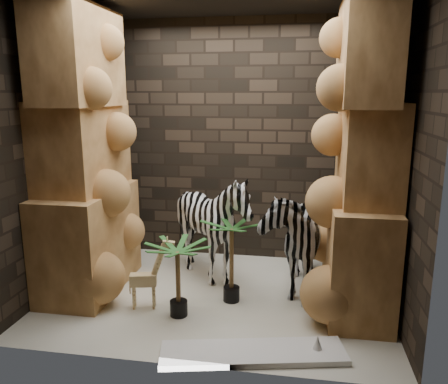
% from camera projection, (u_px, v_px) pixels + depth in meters
% --- Properties ---
extents(floor, '(3.50, 3.50, 0.00)m').
position_uv_depth(floor, '(216.00, 296.00, 4.70)').
color(floor, white).
rests_on(floor, ground).
extents(wall_back, '(3.50, 0.00, 3.50)m').
position_uv_depth(wall_back, '(234.00, 142.00, 5.57)').
color(wall_back, '#31261C').
rests_on(wall_back, ground).
extents(wall_front, '(3.50, 0.00, 3.50)m').
position_uv_depth(wall_front, '(183.00, 180.00, 3.17)').
color(wall_front, '#31261C').
rests_on(wall_front, ground).
extents(wall_left, '(0.00, 3.00, 3.00)m').
position_uv_depth(wall_left, '(52.00, 152.00, 4.66)').
color(wall_left, '#31261C').
rests_on(wall_left, ground).
extents(wall_right, '(0.00, 3.00, 3.00)m').
position_uv_depth(wall_right, '(401.00, 160.00, 4.08)').
color(wall_right, '#31261C').
rests_on(wall_right, ground).
extents(rock_pillar_left, '(0.68, 1.30, 3.00)m').
position_uv_depth(rock_pillar_left, '(83.00, 153.00, 4.60)').
color(rock_pillar_left, '#E5AF67').
rests_on(rock_pillar_left, floor).
extents(rock_pillar_right, '(0.58, 1.25, 3.00)m').
position_uv_depth(rock_pillar_right, '(364.00, 159.00, 4.14)').
color(rock_pillar_right, '#E5AF67').
rests_on(rock_pillar_right, floor).
extents(zebra_right, '(0.66, 1.18, 1.38)m').
position_uv_depth(zebra_right, '(292.00, 228.00, 4.75)').
color(zebra_right, white).
rests_on(zebra_right, floor).
extents(zebra_left, '(1.04, 1.28, 1.16)m').
position_uv_depth(zebra_left, '(212.00, 232.00, 4.97)').
color(zebra_left, white).
rests_on(zebra_left, floor).
extents(giraffe_toy, '(0.41, 0.22, 0.76)m').
position_uv_depth(giraffe_toy, '(143.00, 272.00, 4.37)').
color(giraffe_toy, '#EBC988').
rests_on(giraffe_toy, floor).
extents(palm_front, '(0.36, 0.36, 0.88)m').
position_uv_depth(palm_front, '(232.00, 261.00, 4.50)').
color(palm_front, '#174220').
rests_on(palm_front, floor).
extents(palm_back, '(0.36, 0.36, 0.75)m').
position_uv_depth(palm_back, '(178.00, 279.00, 4.21)').
color(palm_back, '#174220').
rests_on(palm_back, floor).
extents(surfboard, '(1.56, 0.68, 0.05)m').
position_uv_depth(surfboard, '(253.00, 353.00, 3.62)').
color(surfboard, white).
rests_on(surfboard, floor).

